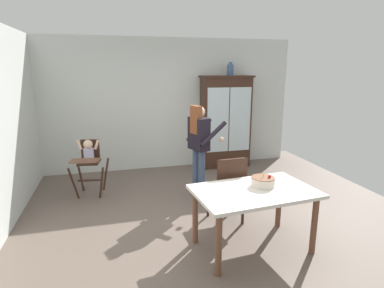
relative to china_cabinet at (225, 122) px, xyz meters
name	(u,v)px	position (x,y,z in m)	size (l,w,h in m)	color
ground_plane	(207,220)	(-1.14, -2.37, -0.98)	(6.24, 6.24, 0.00)	#66564C
wall_back	(170,104)	(-1.14, 0.26, 0.37)	(5.32, 0.06, 2.70)	silver
china_cabinet	(225,122)	(0.00, 0.00, 0.00)	(1.09, 0.48, 1.95)	#382116
ceramic_vase	(230,70)	(0.08, 0.00, 1.09)	(0.13, 0.13, 0.27)	#3D567F
high_chair_with_toddler	(89,157)	(-2.77, -0.96, -0.32)	(0.66, 0.75, 0.95)	#382116
adult_person	(199,140)	(-1.02, -1.54, -0.01)	(0.61, 0.60, 1.53)	#3D4C6B
dining_table	(254,198)	(-0.83, -3.17, -0.34)	(1.45, 0.98, 0.74)	silver
birthday_cake	(263,182)	(-0.68, -3.08, -0.18)	(0.28, 0.28, 0.19)	beige
dining_chair_far_side	(229,186)	(-0.89, -2.52, -0.42)	(0.46, 0.46, 0.96)	#382116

